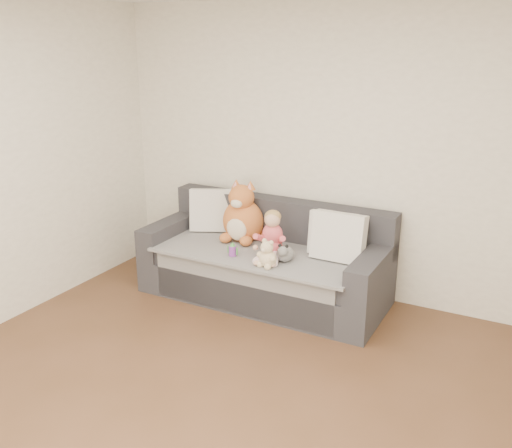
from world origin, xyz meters
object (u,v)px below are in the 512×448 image
Objects in this scene: toddler at (272,237)px; sippy_cup at (233,249)px; sofa at (266,264)px; teddy_bear at (267,256)px; plush_cat at (243,217)px.

toddler is 0.35m from sippy_cup.
sofa is 0.53m from teddy_bear.
sofa is 18.11× the size of sippy_cup.
sofa is 0.48m from plush_cat.
toddler is 1.71× the size of teddy_bear.
sofa reaches higher than sippy_cup.
sippy_cup is (-0.37, 0.08, -0.03)m from teddy_bear.
sofa is 0.43m from sippy_cup.
teddy_bear is at bearing -61.83° from sofa.
toddler is at bearing -32.96° from plush_cat.
sofa is 3.68× the size of plush_cat.
toddler reaches higher than sippy_cup.
plush_cat reaches higher than teddy_bear.
teddy_bear is 2.01× the size of sippy_cup.
sippy_cup is at bearing -164.96° from toddler.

